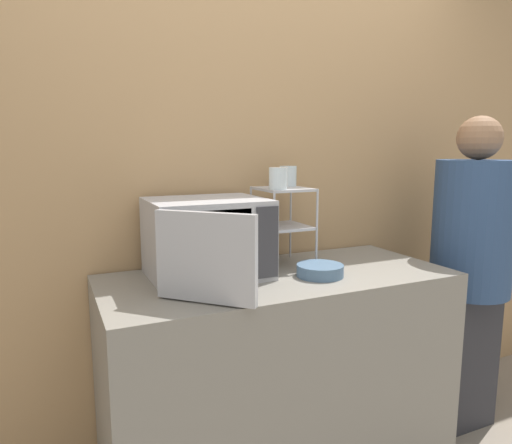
{
  "coord_description": "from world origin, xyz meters",
  "views": [
    {
      "loc": [
        -0.88,
        -1.35,
        1.45
      ],
      "look_at": [
        -0.09,
        0.37,
        1.15
      ],
      "focal_mm": 32.0,
      "sensor_mm": 36.0,
      "label": 1
    }
  ],
  "objects_px": {
    "microwave": "(207,239)",
    "person": "(470,260)",
    "bowl": "(320,271)",
    "glass_front_left": "(278,178)",
    "glass_back_right": "(288,176)",
    "dish_rack": "(283,210)"
  },
  "relations": [
    {
      "from": "dish_rack",
      "to": "bowl",
      "type": "relative_size",
      "value": 1.81
    },
    {
      "from": "person",
      "to": "bowl",
      "type": "bearing_deg",
      "value": -179.37
    },
    {
      "from": "microwave",
      "to": "person",
      "type": "bearing_deg",
      "value": -7.48
    },
    {
      "from": "glass_back_right",
      "to": "person",
      "type": "distance_m",
      "value": 1.04
    },
    {
      "from": "microwave",
      "to": "dish_rack",
      "type": "height_order",
      "value": "dish_rack"
    },
    {
      "from": "person",
      "to": "glass_front_left",
      "type": "bearing_deg",
      "value": 170.92
    },
    {
      "from": "glass_front_left",
      "to": "glass_back_right",
      "type": "height_order",
      "value": "same"
    },
    {
      "from": "dish_rack",
      "to": "glass_front_left",
      "type": "xyz_separation_m",
      "value": [
        -0.06,
        -0.07,
        0.15
      ]
    },
    {
      "from": "bowl",
      "to": "person",
      "type": "height_order",
      "value": "person"
    },
    {
      "from": "bowl",
      "to": "glass_front_left",
      "type": "bearing_deg",
      "value": 123.11
    },
    {
      "from": "microwave",
      "to": "bowl",
      "type": "bearing_deg",
      "value": -23.13
    },
    {
      "from": "microwave",
      "to": "person",
      "type": "xyz_separation_m",
      "value": [
        1.35,
        -0.18,
        -0.19
      ]
    },
    {
      "from": "microwave",
      "to": "glass_back_right",
      "type": "relative_size",
      "value": 7.05
    },
    {
      "from": "microwave",
      "to": "bowl",
      "type": "relative_size",
      "value": 3.4
    },
    {
      "from": "glass_back_right",
      "to": "glass_front_left",
      "type": "bearing_deg",
      "value": -131.31
    },
    {
      "from": "microwave",
      "to": "dish_rack",
      "type": "bearing_deg",
      "value": 8.58
    },
    {
      "from": "microwave",
      "to": "person",
      "type": "relative_size",
      "value": 0.42
    },
    {
      "from": "dish_rack",
      "to": "person",
      "type": "bearing_deg",
      "value": -13.81
    },
    {
      "from": "glass_back_right",
      "to": "bowl",
      "type": "bearing_deg",
      "value": -92.88
    },
    {
      "from": "microwave",
      "to": "bowl",
      "type": "height_order",
      "value": "microwave"
    },
    {
      "from": "glass_front_left",
      "to": "person",
      "type": "relative_size",
      "value": 0.06
    },
    {
      "from": "glass_front_left",
      "to": "person",
      "type": "distance_m",
      "value": 1.12
    }
  ]
}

